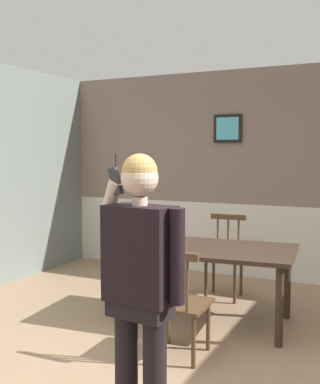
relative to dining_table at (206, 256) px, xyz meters
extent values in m
cube|color=gray|center=(0.35, 1.89, 1.21)|extent=(6.31, 0.12, 1.78)
cube|color=silver|center=(0.35, 1.90, -0.17)|extent=(6.31, 0.14, 0.98)
cube|color=silver|center=(0.35, 1.87, 0.32)|extent=(6.31, 0.05, 0.06)
cube|color=black|center=(-0.37, 1.81, 1.32)|extent=(0.38, 0.03, 0.38)
cube|color=#57C2E1|center=(-0.37, 1.80, 1.32)|extent=(0.30, 0.01, 0.30)
cube|color=#38281E|center=(0.00, 0.00, 0.07)|extent=(1.78, 1.11, 0.04)
cylinder|color=#38281E|center=(-0.71, -0.44, -0.31)|extent=(0.07, 0.07, 0.71)
cylinder|color=#38281E|center=(0.78, -0.30, -0.31)|extent=(0.07, 0.07, 0.71)
cylinder|color=#38281E|center=(-0.78, 0.30, -0.31)|extent=(0.07, 0.07, 0.71)
cylinder|color=#38281E|center=(0.71, 0.44, -0.31)|extent=(0.07, 0.07, 0.71)
cube|color=#513823|center=(0.08, -0.82, -0.23)|extent=(0.47, 0.47, 0.03)
cube|color=#513823|center=(0.09, -1.03, 0.21)|extent=(0.46, 0.05, 0.06)
cylinder|color=#513823|center=(-0.05, -1.03, 0.01)|extent=(0.02, 0.02, 0.46)
cylinder|color=#513823|center=(0.09, -1.03, 0.01)|extent=(0.02, 0.02, 0.46)
cylinder|color=#513823|center=(0.22, -1.02, 0.01)|extent=(0.02, 0.02, 0.46)
cylinder|color=#513823|center=(-0.11, -0.64, -0.45)|extent=(0.04, 0.04, 0.42)
cylinder|color=#513823|center=(0.26, -0.63, -0.45)|extent=(0.04, 0.04, 0.42)
cylinder|color=#513823|center=(-0.10, -1.01, -0.45)|extent=(0.04, 0.04, 0.42)
cylinder|color=#513823|center=(0.27, -1.00, -0.45)|extent=(0.04, 0.04, 0.42)
cube|color=#513823|center=(-0.08, 0.82, -0.20)|extent=(0.44, 0.44, 0.03)
cube|color=#513823|center=(-0.09, 1.01, 0.25)|extent=(0.42, 0.07, 0.06)
cylinder|color=#513823|center=(0.03, 1.02, 0.05)|extent=(0.02, 0.02, 0.47)
cylinder|color=#513823|center=(-0.09, 1.01, 0.05)|extent=(0.02, 0.02, 0.47)
cylinder|color=#513823|center=(-0.22, 1.00, 0.05)|extent=(0.02, 0.02, 0.47)
cylinder|color=#513823|center=(0.10, 0.67, -0.44)|extent=(0.04, 0.04, 0.44)
cylinder|color=#513823|center=(-0.23, 0.64, -0.44)|extent=(0.04, 0.04, 0.44)
cylinder|color=#513823|center=(0.07, 1.00, -0.44)|extent=(0.04, 0.04, 0.44)
cylinder|color=#513823|center=(-0.26, 0.97, -0.44)|extent=(0.04, 0.04, 0.44)
cylinder|color=black|center=(0.39, -1.92, -0.26)|extent=(0.14, 0.14, 0.80)
cylinder|color=black|center=(0.19, -1.90, -0.26)|extent=(0.14, 0.14, 0.80)
cube|color=black|center=(0.29, -1.91, 0.11)|extent=(0.38, 0.24, 0.12)
cube|color=black|center=(0.29, -1.91, 0.42)|extent=(0.43, 0.26, 0.56)
cylinder|color=black|center=(0.54, -1.94, 0.43)|extent=(0.09, 0.09, 0.54)
cylinder|color=beige|center=(0.11, -1.91, 0.76)|extent=(0.17, 0.14, 0.19)
cylinder|color=beige|center=(0.29, -1.91, 0.73)|extent=(0.09, 0.09, 0.05)
sphere|color=beige|center=(0.29, -1.91, 0.86)|extent=(0.22, 0.22, 0.22)
sphere|color=tan|center=(0.29, -1.91, 0.90)|extent=(0.21, 0.21, 0.21)
cube|color=#2D2D33|center=(0.14, -1.93, 0.84)|extent=(0.10, 0.05, 0.17)
cylinder|color=black|center=(0.14, -1.93, 0.96)|extent=(0.01, 0.01, 0.08)
camera|label=1|loc=(1.57, -4.29, 1.00)|focal=44.24mm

